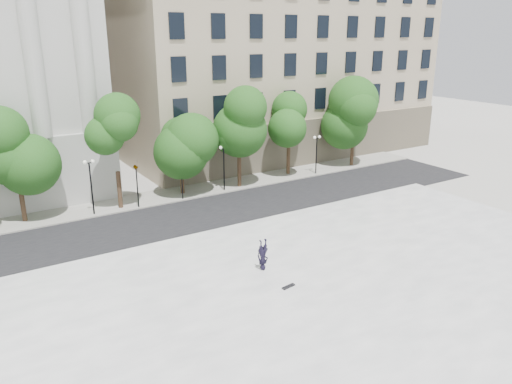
% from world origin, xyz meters
% --- Properties ---
extents(ground, '(160.00, 160.00, 0.00)m').
position_xyz_m(ground, '(0.00, 0.00, 0.00)').
color(ground, '#BBB9B1').
rests_on(ground, ground).
extents(plaza, '(44.00, 22.00, 0.45)m').
position_xyz_m(plaza, '(0.00, 3.00, 0.23)').
color(plaza, white).
rests_on(plaza, ground).
extents(street, '(60.00, 8.00, 0.02)m').
position_xyz_m(street, '(0.00, 18.00, 0.01)').
color(street, black).
rests_on(street, ground).
extents(far_sidewalk, '(60.00, 4.00, 0.12)m').
position_xyz_m(far_sidewalk, '(0.00, 24.00, 0.06)').
color(far_sidewalk, '#ABA79D').
rests_on(far_sidewalk, ground).
extents(building_east, '(36.00, 26.15, 23.00)m').
position_xyz_m(building_east, '(20.00, 38.91, 11.14)').
color(building_east, tan).
rests_on(building_east, ground).
extents(traffic_light_west, '(0.54, 1.65, 4.15)m').
position_xyz_m(traffic_light_west, '(-1.68, 22.30, 3.65)').
color(traffic_light_west, black).
rests_on(traffic_light_west, ground).
extents(traffic_light_east, '(0.44, 1.67, 4.17)m').
position_xyz_m(traffic_light_east, '(2.24, 22.30, 3.66)').
color(traffic_light_east, black).
rests_on(traffic_light_east, ground).
extents(person_lying, '(0.82, 1.95, 0.52)m').
position_xyz_m(person_lying, '(0.48, 6.85, 0.71)').
color(person_lying, black).
rests_on(person_lying, plaza).
extents(skateboard, '(0.87, 0.35, 0.09)m').
position_xyz_m(skateboard, '(0.50, 4.29, 0.49)').
color(skateboard, black).
rests_on(skateboard, plaza).
extents(street_trees, '(47.37, 5.22, 8.25)m').
position_xyz_m(street_trees, '(2.40, 23.39, 5.40)').
color(street_trees, '#382619').
rests_on(street_trees, ground).
extents(lamp_posts, '(35.70, 0.28, 4.52)m').
position_xyz_m(lamp_posts, '(0.14, 22.60, 2.89)').
color(lamp_posts, black).
rests_on(lamp_posts, ground).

